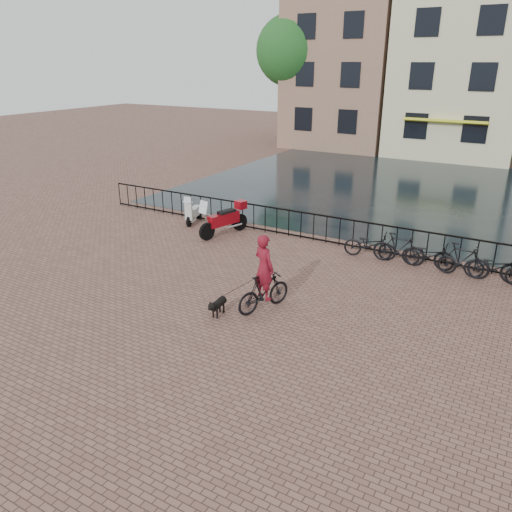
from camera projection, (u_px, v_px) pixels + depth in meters
The scene contains 15 objects.
ground at pixel (191, 346), 11.49m from camera, with size 100.00×100.00×0.00m, color brown.
canal_water at pixel (397, 189), 25.40m from camera, with size 20.00×20.00×0.00m, color black.
railing at pixel (326, 230), 17.74m from camera, with size 20.00×0.05×1.02m.
canal_house_left at pixel (352, 56), 36.77m from camera, with size 7.50×9.00×12.80m.
canal_house_mid at pixel (466, 63), 33.22m from camera, with size 8.00×9.50×11.80m.
tree_far_left at pixel (291, 51), 35.87m from camera, with size 5.04×5.04×9.27m.
cyclist at pixel (264, 277), 12.82m from camera, with size 1.09×1.84×2.43m.
dog at pixel (218, 306), 12.77m from camera, with size 0.32×0.79×0.52m.
motorcycle at pixel (224, 216), 18.46m from camera, with size 1.07×2.18×1.52m.
scooter at pixel (193, 208), 19.93m from camera, with size 0.74×1.39×1.24m.
parked_bike_0 at pixel (370, 245), 16.43m from camera, with size 0.60×1.72×0.90m, color black.
parked_bike_1 at pixel (399, 249), 15.97m from camera, with size 0.47×1.66×1.00m, color black.
parked_bike_2 at pixel (429, 255), 15.55m from camera, with size 0.60×1.72×0.90m, color black.
parked_bike_3 at pixel (462, 260), 15.09m from camera, with size 0.47×1.66×1.00m, color black.
parked_bike_4 at pixel (495, 267), 14.66m from camera, with size 0.60×1.72×0.90m, color black.
Camera 1 is at (6.28, -7.83, 6.14)m, focal length 35.00 mm.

